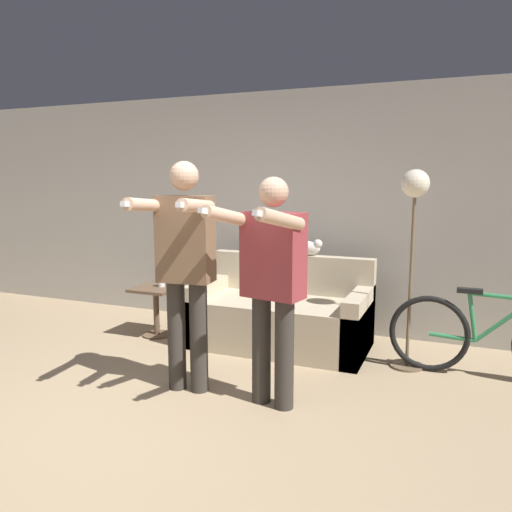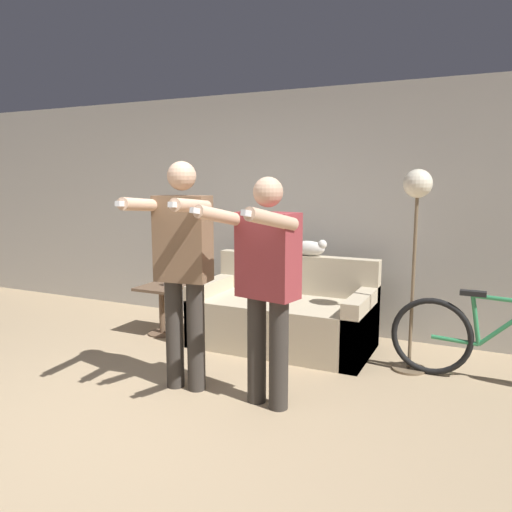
# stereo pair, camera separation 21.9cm
# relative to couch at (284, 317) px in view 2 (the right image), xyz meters

# --- Properties ---
(ground_plane) EXTENTS (16.00, 16.00, 0.00)m
(ground_plane) POSITION_rel_couch_xyz_m (-0.43, -2.00, -0.29)
(ground_plane) COLOR tan
(wall_back) EXTENTS (10.00, 0.05, 2.60)m
(wall_back) POSITION_rel_couch_xyz_m (-0.43, 0.70, 1.01)
(wall_back) COLOR #B7B2A8
(wall_back) RESTS_ON ground_plane
(couch) EXTENTS (1.73, 0.89, 0.87)m
(couch) POSITION_rel_couch_xyz_m (0.00, 0.00, 0.00)
(couch) COLOR beige
(couch) RESTS_ON ground_plane
(person_left) EXTENTS (0.54, 0.71, 1.78)m
(person_left) POSITION_rel_couch_xyz_m (-0.32, -1.30, 0.74)
(person_left) COLOR #38332D
(person_left) RESTS_ON ground_plane
(person_right) EXTENTS (0.59, 0.74, 1.67)m
(person_right) POSITION_rel_couch_xyz_m (0.39, -1.30, 0.68)
(person_right) COLOR #38332D
(person_right) RESTS_ON ground_plane
(cat) EXTENTS (0.47, 0.14, 0.17)m
(cat) POSITION_rel_couch_xyz_m (0.14, 0.34, 0.66)
(cat) COLOR silver
(cat) RESTS_ON couch
(floor_lamp) EXTENTS (0.29, 0.29, 1.73)m
(floor_lamp) POSITION_rel_couch_xyz_m (1.24, -0.13, 1.09)
(floor_lamp) COLOR #756047
(floor_lamp) RESTS_ON ground_plane
(side_table) EXTENTS (0.44, 0.44, 0.53)m
(side_table) POSITION_rel_couch_xyz_m (-1.33, -0.20, 0.08)
(side_table) COLOR brown
(side_table) RESTS_ON ground_plane
(cup) EXTENTS (0.07, 0.07, 0.11)m
(cup) POSITION_rel_couch_xyz_m (-1.29, -0.15, 0.29)
(cup) COLOR white
(cup) RESTS_ON side_table
(bicycle) EXTENTS (1.64, 0.07, 0.76)m
(bicycle) POSITION_rel_couch_xyz_m (1.90, -0.16, 0.06)
(bicycle) COLOR black
(bicycle) RESTS_ON ground_plane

